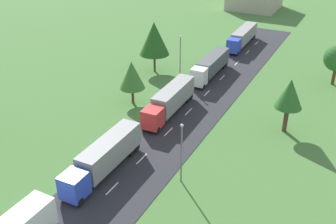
% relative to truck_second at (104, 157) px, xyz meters
% --- Properties ---
extents(road, '(10.00, 140.00, 0.06)m').
position_rel_truck_second_xyz_m(road, '(2.46, -3.79, -2.15)').
color(road, '#2B2B30').
rests_on(road, ground).
extents(lane_marking_centre, '(0.16, 123.68, 0.01)m').
position_rel_truck_second_xyz_m(lane_marking_centre, '(2.46, -6.29, -2.11)').
color(lane_marking_centre, white).
rests_on(lane_marking_centre, road).
extents(truck_second, '(2.58, 13.05, 3.73)m').
position_rel_truck_second_xyz_m(truck_second, '(0.00, 0.00, 0.00)').
color(truck_second, blue).
rests_on(truck_second, road).
extents(truck_third, '(2.80, 13.22, 3.75)m').
position_rel_truck_second_xyz_m(truck_third, '(0.13, 16.54, 0.00)').
color(truck_third, red).
rests_on(truck_third, road).
extents(truck_fourth, '(2.70, 13.23, 3.47)m').
position_rel_truck_second_xyz_m(truck_fourth, '(0.21, 32.42, -0.09)').
color(truck_fourth, white).
rests_on(truck_fourth, road).
extents(truck_fifth, '(2.72, 14.41, 3.49)m').
position_rel_truck_second_xyz_m(truck_fifth, '(0.03, 51.36, -0.09)').
color(truck_fifth, blue).
rests_on(truck_fifth, road).
extents(lamppost_second, '(0.36, 0.36, 7.48)m').
position_rel_truck_second_xyz_m(lamppost_second, '(8.63, 2.51, 2.03)').
color(lamppost_second, slate).
rests_on(lamppost_second, ground).
extents(lamppost_third, '(0.36, 0.36, 7.94)m').
position_rel_truck_second_xyz_m(lamppost_third, '(-4.07, 28.72, 2.27)').
color(lamppost_third, slate).
rests_on(lamppost_third, ground).
extents(tree_pine, '(3.91, 3.91, 6.89)m').
position_rel_truck_second_xyz_m(tree_pine, '(-6.55, 16.91, 2.54)').
color(tree_pine, '#513823').
rests_on(tree_pine, ground).
extents(tree_elm, '(5.38, 5.38, 9.27)m').
position_rel_truck_second_xyz_m(tree_elm, '(-9.81, 29.91, 4.12)').
color(tree_elm, '#513823').
rests_on(tree_elm, ground).
extents(tree_ash, '(3.67, 3.67, 7.73)m').
position_rel_truck_second_xyz_m(tree_ash, '(16.50, 19.09, 3.43)').
color(tree_ash, '#513823').
rests_on(tree_ash, ground).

